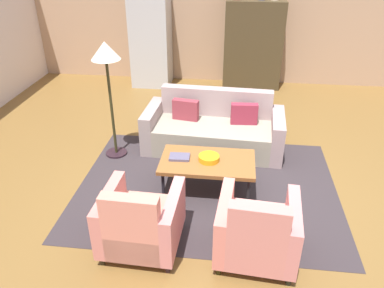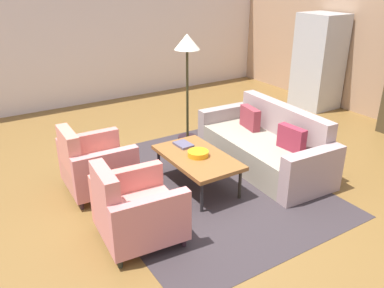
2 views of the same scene
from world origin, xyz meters
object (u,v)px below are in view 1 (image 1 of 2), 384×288
(refrigerator, at_px, (151,42))
(couch, at_px, (214,129))
(armchair_left, at_px, (140,224))
(armchair_right, at_px, (257,233))
(fruit_bowl, at_px, (209,158))
(cabinet, at_px, (253,45))
(coffee_table, at_px, (207,163))
(floor_lamp, at_px, (106,62))
(book_stack, at_px, (180,157))

(refrigerator, bearing_deg, couch, -60.10)
(armchair_left, bearing_deg, refrigerator, 102.41)
(armchair_right, height_order, fruit_bowl, armchair_right)
(armchair_left, distance_m, cabinet, 5.31)
(armchair_right, xyz_separation_m, cabinet, (0.03, 5.14, 0.56))
(coffee_table, distance_m, armchair_left, 1.31)
(floor_lamp, bearing_deg, coffee_table, -27.17)
(floor_lamp, bearing_deg, book_stack, -33.93)
(armchair_right, relative_size, cabinet, 0.49)
(fruit_bowl, distance_m, refrigerator, 4.20)
(coffee_table, height_order, armchair_right, armchair_right)
(coffee_table, relative_size, refrigerator, 0.65)
(armchair_left, bearing_deg, coffee_table, 64.56)
(armchair_right, bearing_deg, couch, 108.42)
(couch, relative_size, book_stack, 8.03)
(book_stack, distance_m, refrigerator, 4.06)
(armchair_left, distance_m, floor_lamp, 2.37)
(couch, height_order, armchair_left, armchair_left)
(cabinet, bearing_deg, fruit_bowl, -98.64)
(book_stack, xyz_separation_m, cabinet, (0.98, 3.96, 0.44))
(cabinet, bearing_deg, refrigerator, -177.23)
(couch, xyz_separation_m, armchair_left, (-0.61, -2.35, 0.06))
(couch, distance_m, armchair_right, 2.43)
(book_stack, bearing_deg, floor_lamp, 146.07)
(armchair_left, relative_size, book_stack, 3.30)
(coffee_table, distance_m, refrigerator, 4.20)
(armchair_right, bearing_deg, cabinet, 94.03)
(couch, distance_m, cabinet, 2.92)
(refrigerator, bearing_deg, book_stack, -73.02)
(fruit_bowl, distance_m, book_stack, 0.38)
(couch, height_order, floor_lamp, floor_lamp)
(cabinet, distance_m, refrigerator, 2.16)
(coffee_table, relative_size, armchair_right, 1.36)
(coffee_table, relative_size, armchair_left, 1.36)
(armchair_right, height_order, book_stack, armchair_right)
(couch, relative_size, fruit_bowl, 8.06)
(armchair_right, bearing_deg, armchair_left, -175.66)
(armchair_left, bearing_deg, floor_lamp, 115.91)
(book_stack, bearing_deg, cabinet, 76.08)
(armchair_right, distance_m, book_stack, 1.52)
(fruit_bowl, relative_size, refrigerator, 0.14)
(cabinet, height_order, floor_lamp, cabinet)
(armchair_left, relative_size, fruit_bowl, 3.31)
(coffee_table, xyz_separation_m, refrigerator, (-1.54, 3.87, 0.52))
(fruit_bowl, height_order, floor_lamp, floor_lamp)
(book_stack, distance_m, floor_lamp, 1.65)
(cabinet, bearing_deg, book_stack, -103.92)
(armchair_right, distance_m, cabinet, 5.17)
(couch, distance_m, armchair_left, 2.43)
(fruit_bowl, bearing_deg, couch, 90.64)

